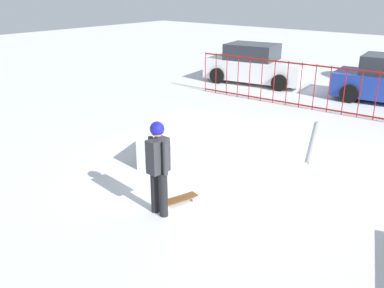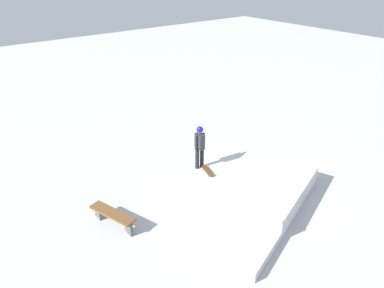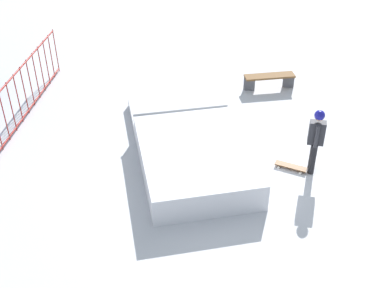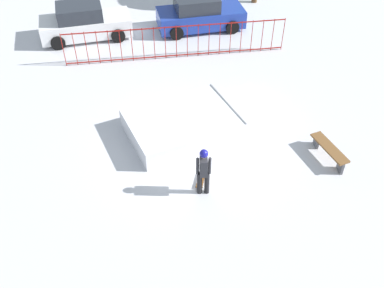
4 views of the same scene
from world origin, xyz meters
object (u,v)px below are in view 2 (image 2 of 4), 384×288
Objects in this scene: skate_ramp at (257,196)px; park_bench at (113,216)px; skater at (200,144)px; skateboard at (208,171)px.

skate_ramp reaches higher than park_bench.
park_bench is at bearing -44.42° from skate_ramp.
skate_ramp is 4.63m from park_bench.
skater is 1.05× the size of park_bench.
skate_ramp is 3.11m from skater.
skateboard is at bearing -110.53° from skate_ramp.
skate_ramp is 3.62× the size of park_bench.
park_bench reaches higher than skateboard.
park_bench is (4.24, 0.61, 0.28)m from skateboard.
skate_ramp reaches higher than skateboard.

